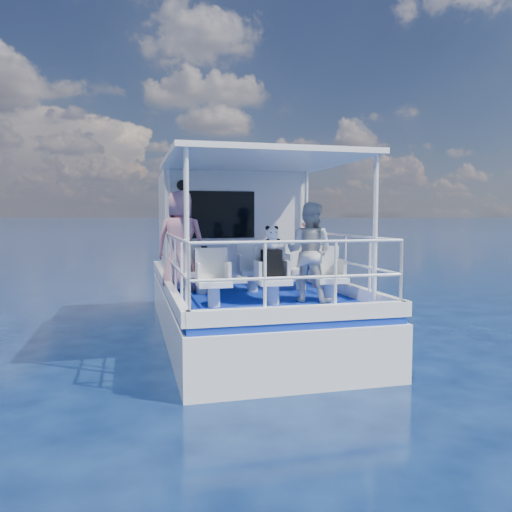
{
  "coord_description": "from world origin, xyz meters",
  "views": [
    {
      "loc": [
        -2.07,
        -8.23,
        2.21
      ],
      "look_at": [
        -0.09,
        -0.4,
        1.57
      ],
      "focal_mm": 35.0,
      "sensor_mm": 36.0,
      "label": 1
    }
  ],
  "objects_px": {
    "backpack_center": "(271,264)",
    "panda": "(272,238)",
    "passenger_port_fwd": "(181,241)",
    "passenger_stbd_aft": "(310,252)"
  },
  "relations": [
    {
      "from": "passenger_stbd_aft",
      "to": "panda",
      "type": "height_order",
      "value": "passenger_stbd_aft"
    },
    {
      "from": "passenger_stbd_aft",
      "to": "backpack_center",
      "type": "xyz_separation_m",
      "value": [
        -0.63,
        -0.07,
        -0.17
      ]
    },
    {
      "from": "backpack_center",
      "to": "passenger_port_fwd",
      "type": "bearing_deg",
      "value": 125.83
    },
    {
      "from": "passenger_port_fwd",
      "to": "panda",
      "type": "bearing_deg",
      "value": 146.59
    },
    {
      "from": "passenger_stbd_aft",
      "to": "panda",
      "type": "relative_size",
      "value": 4.32
    },
    {
      "from": "passenger_port_fwd",
      "to": "panda",
      "type": "xyz_separation_m",
      "value": [
        1.19,
        -1.64,
        0.11
      ]
    },
    {
      "from": "passenger_stbd_aft",
      "to": "backpack_center",
      "type": "relative_size",
      "value": 3.49
    },
    {
      "from": "backpack_center",
      "to": "panda",
      "type": "xyz_separation_m",
      "value": [
        0.01,
        0.0,
        0.4
      ]
    },
    {
      "from": "passenger_port_fwd",
      "to": "backpack_center",
      "type": "xyz_separation_m",
      "value": [
        1.18,
        -1.64,
        -0.28
      ]
    },
    {
      "from": "backpack_center",
      "to": "panda",
      "type": "height_order",
      "value": "panda"
    }
  ]
}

